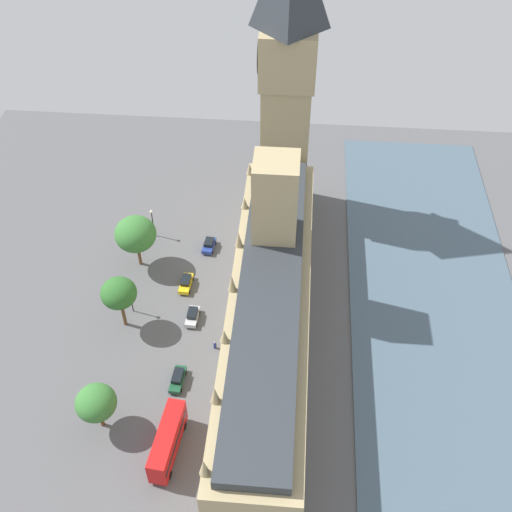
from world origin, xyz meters
TOP-DOWN VIEW (x-y plane):
  - ground_plane at (0.00, 0.00)m, footprint 132.06×132.06m
  - river_thames at (-29.29, 0.00)m, footprint 28.30×118.85m
  - parliament_building at (-1.99, -1.20)m, footprint 11.80×62.06m
  - clock_tower at (-2.36, -35.98)m, footprint 9.61×9.61m
  - car_blue_by_river_gate at (10.44, -21.91)m, footprint 2.27×4.22m
  - car_yellow_cab_far_end at (13.10, -12.06)m, footprint 2.02×4.65m
  - car_silver_kerbside at (10.81, -4.77)m, footprint 2.01×4.28m
  - car_dark_green_midblock at (11.10, 7.60)m, footprint 2.04×4.82m
  - double_decker_bus_trailing at (10.36, 18.76)m, footprint 3.56×10.70m
  - pedestrian_under_trees at (6.38, 0.76)m, footprint 0.58×0.48m
  - plane_tree_corner at (20.51, 15.58)m, footprint 5.68×5.68m
  - plane_tree_opposite_hall at (21.62, -2.88)m, footprint 5.67×5.67m
  - plane_tree_leading at (22.18, -16.90)m, footprint 7.18×7.18m
  - street_lamp_near_tower at (21.21, -24.59)m, footprint 0.56×0.56m
  - street_lamp_slot_10 at (20.99, -5.74)m, footprint 0.56×0.56m

SIDE VIEW (x-z plane):
  - ground_plane at x=0.00m, z-range 0.00..0.00m
  - river_thames at x=-29.29m, z-range 0.00..0.25m
  - pedestrian_under_trees at x=6.38m, z-range -0.08..1.43m
  - car_blue_by_river_gate at x=10.44m, z-range 0.02..1.76m
  - car_silver_kerbside at x=10.81m, z-range 0.02..1.76m
  - car_yellow_cab_far_end at x=13.10m, z-range 0.02..1.76m
  - car_dark_green_midblock at x=11.10m, z-range 0.02..1.76m
  - double_decker_bus_trailing at x=10.36m, z-range 0.26..5.01m
  - street_lamp_slot_10 at x=20.99m, z-range 1.18..6.87m
  - street_lamp_near_tower at x=21.21m, z-range 1.23..7.30m
  - plane_tree_corner at x=20.51m, z-range 1.58..9.63m
  - plane_tree_leading at x=22.18m, z-range 2.05..12.29m
  - plane_tree_opposite_hall at x=21.62m, z-range 2.48..12.35m
  - parliament_building at x=-1.99m, z-range -6.15..21.86m
  - clock_tower at x=-2.36m, z-range 0.91..54.99m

